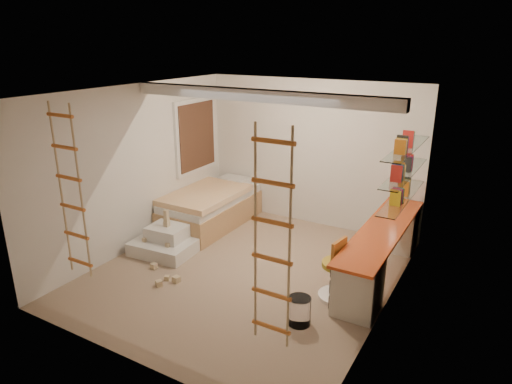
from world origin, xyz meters
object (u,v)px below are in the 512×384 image
Objects in this scene: bed at (211,208)px; play_platform at (165,243)px; swivel_chair at (338,277)px; desk at (381,250)px.

bed reaches higher than play_platform.
play_platform is (-2.85, -0.08, -0.15)m from swivel_chair.
swivel_chair reaches higher than bed.
desk reaches higher than play_platform.
play_platform is (-3.17, -0.94, -0.24)m from desk.
play_platform is (0.03, -1.30, -0.16)m from bed.
bed is at bearing 157.00° from swivel_chair.
bed is (-3.20, 0.36, -0.07)m from desk.
swivel_chair is at bearing 1.63° from play_platform.
bed is 2.37× the size of swivel_chair.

